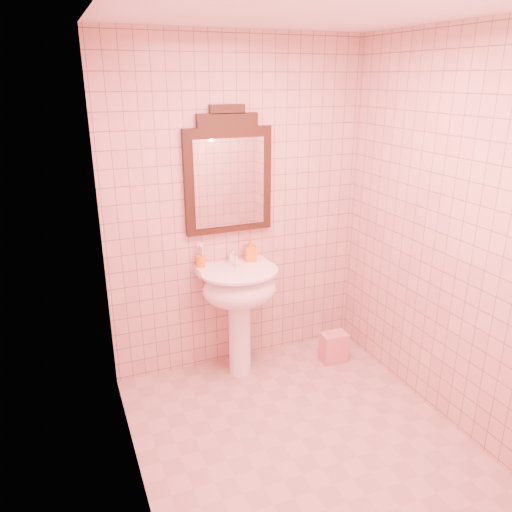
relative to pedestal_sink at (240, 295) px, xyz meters
name	(u,v)px	position (x,y,z in m)	size (l,w,h in m)	color
floor	(300,439)	(0.08, -0.87, -0.66)	(2.20, 2.20, 0.00)	tan
back_wall	(238,210)	(0.08, 0.23, 0.59)	(2.00, 0.02, 2.50)	#D6A495
pedestal_sink	(240,295)	(0.00, 0.00, 0.00)	(0.58, 0.58, 0.86)	white
faucet	(233,257)	(0.00, 0.14, 0.26)	(0.04, 0.16, 0.11)	white
mirror	(228,175)	(0.00, 0.20, 0.86)	(0.65, 0.06, 0.91)	black
toothbrush_cup	(201,261)	(-0.24, 0.17, 0.25)	(0.07, 0.07, 0.16)	orange
soap_dispenser	(250,250)	(0.15, 0.15, 0.29)	(0.08, 0.08, 0.18)	orange
towel	(334,347)	(0.76, -0.13, -0.54)	(0.20, 0.14, 0.25)	#D57E7D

